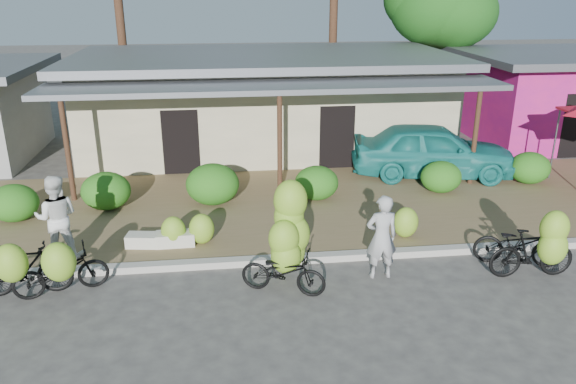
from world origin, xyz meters
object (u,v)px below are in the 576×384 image
Objects in this scene: bike_center at (287,246)px; bike_far_right at (518,244)px; sack_far at (144,240)px; vendor at (382,237)px; bystander at (57,217)px; sack_near at (176,239)px; bike_right at (538,249)px; teal_van at (433,150)px; bike_left at (22,268)px; tree_near_right at (434,4)px; bike_far_left at (60,270)px.

bike_far_right is (4.92, 0.27, -0.38)m from bike_center.
sack_far is (-2.98, 1.87, -0.59)m from bike_center.
vendor is at bearing -65.32° from bike_center.
sack_far is at bearing -172.39° from bystander.
vendor reaches higher than sack_near.
bike_right is at bearing -73.45° from bike_center.
bystander is 10.64m from teal_van.
bike_left is 2.09× the size of sack_near.
bike_right is (9.89, -0.56, 0.09)m from bike_left.
vendor is 0.37× the size of teal_van.
bike_right is 7.57m from sack_near.
sack_near is at bearing -61.03° from bike_left.
bystander is (-9.57, 1.28, 0.56)m from bike_far_right.
bike_far_right is (-2.79, -13.27, -4.35)m from tree_near_right.
bike_left is 0.94× the size of bike_far_right.
tree_near_right is at bearing -9.05° from bike_right.
tree_near_right is 17.64m from bystander.
bike_center is at bearing -95.01° from bike_left.
bystander is at bearing -14.56° from vendor.
vendor is (1.91, 0.10, 0.03)m from bike_center.
bystander is at bearing -169.07° from sack_far.
bike_left is at bearing 129.31° from teal_van.
bike_far_left is at bearing -131.76° from tree_near_right.
bike_center is 1.19× the size of bike_right.
bike_center is 2.99m from sack_near.
sack_far is 0.16× the size of teal_van.
bystander is at bearing -16.23° from bike_left.
bystander is (-1.67, -0.32, 0.77)m from sack_far.
bystander is (-12.37, -11.99, -3.78)m from tree_near_right.
teal_van is at bearing -19.59° from bike_center.
bike_far_left is 1.05× the size of bike_right.
vendor is (6.19, 0.00, 0.33)m from bike_far_left.
bike_center is at bearing 111.81° from bike_far_right.
bike_right is at bearing -101.31° from tree_near_right.
vendor is (4.19, -1.74, 0.61)m from sack_near.
bike_far_right is 2.23× the size of sack_near.
tree_near_right is 18.52m from bike_far_left.
bike_far_right is 0.40× the size of teal_van.
tree_near_right is 3.03× the size of bike_center.
vendor is (4.88, -1.77, 0.62)m from sack_far.
bike_left reaches higher than sack_far.
teal_van is (0.17, 5.54, 0.46)m from bike_far_right.
bike_right is at bearing -171.77° from teal_van.
vendor is (-5.81, -13.44, -3.93)m from tree_near_right.
sack_far is at bearing -22.05° from vendor.
vendor reaches higher than sack_far.
sack_near is (2.00, 1.74, -0.28)m from bike_far_left.
teal_van reaches higher than bike_far_right.
tree_near_right is at bearing -8.03° from bike_center.
bike_center reaches higher than bike_far_right.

